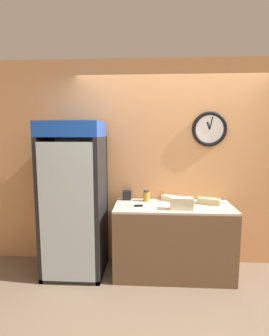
# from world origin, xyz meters

# --- Properties ---
(ground_plane) EXTENTS (14.00, 14.00, 0.00)m
(ground_plane) POSITION_xyz_m (0.00, 0.00, 0.00)
(ground_plane) COLOR #7A6651
(wall_back) EXTENTS (5.20, 0.10, 2.70)m
(wall_back) POSITION_xyz_m (0.01, 1.22, 1.36)
(wall_back) COLOR tan
(wall_back) RESTS_ON ground_plane
(prep_counter) EXTENTS (1.43, 0.62, 0.88)m
(prep_counter) POSITION_xyz_m (0.00, 0.86, 0.44)
(prep_counter) COLOR brown
(prep_counter) RESTS_ON ground_plane
(beverage_cooler) EXTENTS (0.72, 0.66, 1.89)m
(beverage_cooler) POSITION_xyz_m (-1.22, 0.89, 1.03)
(beverage_cooler) COLOR black
(beverage_cooler) RESTS_ON ground_plane
(sandwich_stack_bottom) EXTENTS (0.27, 0.13, 0.07)m
(sandwich_stack_bottom) POSITION_xyz_m (0.08, 0.69, 0.92)
(sandwich_stack_bottom) COLOR beige
(sandwich_stack_bottom) RESTS_ON prep_counter
(sandwich_stack_middle) EXTENTS (0.27, 0.13, 0.07)m
(sandwich_stack_middle) POSITION_xyz_m (0.08, 0.69, 0.99)
(sandwich_stack_middle) COLOR beige
(sandwich_stack_middle) RESTS_ON sandwich_stack_bottom
(sandwich_flat_left) EXTENTS (0.28, 0.20, 0.07)m
(sandwich_flat_left) POSITION_xyz_m (-0.00, 1.07, 0.92)
(sandwich_flat_left) COLOR beige
(sandwich_flat_left) RESTS_ON prep_counter
(sandwich_flat_right) EXTENTS (0.29, 0.20, 0.07)m
(sandwich_flat_right) POSITION_xyz_m (0.44, 0.95, 0.92)
(sandwich_flat_right) COLOR tan
(sandwich_flat_right) RESTS_ON prep_counter
(chefs_knife) EXTENTS (0.32, 0.09, 0.02)m
(chefs_knife) POSITION_xyz_m (-0.37, 0.79, 0.89)
(chefs_knife) COLOR silver
(chefs_knife) RESTS_ON prep_counter
(condiment_jar) EXTENTS (0.09, 0.09, 0.14)m
(condiment_jar) POSITION_xyz_m (-0.33, 1.05, 0.95)
(condiment_jar) COLOR gold
(condiment_jar) RESTS_ON prep_counter
(napkin_dispenser) EXTENTS (0.11, 0.09, 0.12)m
(napkin_dispenser) POSITION_xyz_m (-0.59, 1.10, 0.94)
(napkin_dispenser) COLOR black
(napkin_dispenser) RESTS_ON prep_counter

